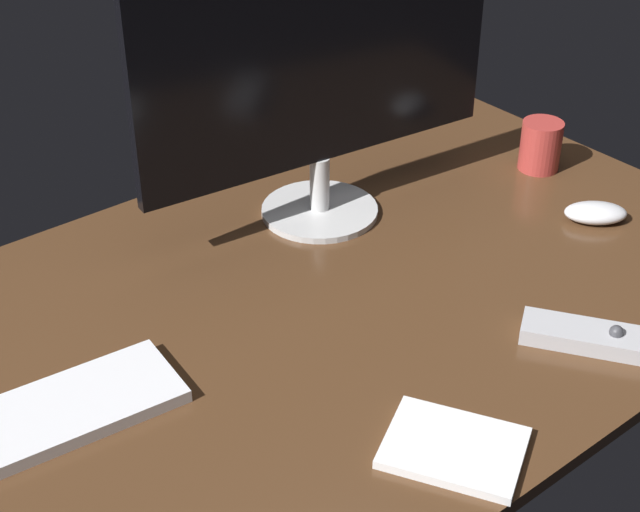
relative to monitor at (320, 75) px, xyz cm
name	(u,v)px	position (x,y,z in cm)	size (l,w,h in cm)	color
desk	(310,312)	(-17.12, -18.93, -24.85)	(140.00, 84.00, 2.00)	#4C301C
monitor	(320,75)	(0.00, 0.00, 0.00)	(59.97, 18.76, 42.79)	silver
keyboard	(26,425)	(-58.54, -17.31, -22.99)	(37.32, 12.14, 1.72)	white
computer_mouse	(596,213)	(32.46, -29.48, -22.32)	(9.87, 5.66, 3.05)	silver
media_remote	(586,336)	(5.99, -48.31, -22.64)	(14.08, 16.99, 3.59)	#B7B7BC
coffee_mug	(541,146)	(39.47, -11.93, -19.49)	(7.08, 7.08, 8.72)	#B23833
notepad	(454,448)	(-21.95, -51.44, -23.27)	(15.69, 11.85, 1.15)	white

